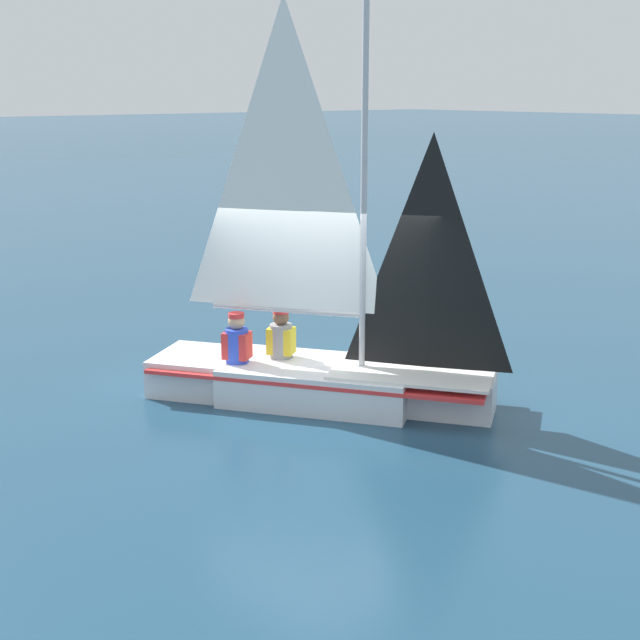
{
  "coord_description": "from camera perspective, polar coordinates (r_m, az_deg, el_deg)",
  "views": [
    {
      "loc": [
        -6.96,
        -8.64,
        3.97
      ],
      "look_at": [
        0.0,
        0.0,
        1.1
      ],
      "focal_mm": 50.0,
      "sensor_mm": 36.0,
      "label": 1
    }
  ],
  "objects": [
    {
      "name": "sailor_crew",
      "position": [
        11.74,
        -5.33,
        -2.08
      ],
      "size": [
        0.42,
        0.43,
        1.16
      ],
      "rotation": [
        0.0,
        0.0,
        5.33
      ],
      "color": "black",
      "rests_on": "ground_plane"
    },
    {
      "name": "sailboat_main",
      "position": [
        11.57,
        -0.12,
        -1.89
      ],
      "size": [
        3.62,
        4.36,
        5.21
      ],
      "rotation": [
        0.0,
        0.0,
        5.33
      ],
      "color": "silver",
      "rests_on": "ground_plane"
    },
    {
      "name": "ground_plane",
      "position": [
        11.78,
        0.0,
        -5.18
      ],
      "size": [
        260.0,
        260.0,
        0.0
      ],
      "primitive_type": "plane",
      "color": "navy"
    },
    {
      "name": "sailor_helm",
      "position": [
        11.91,
        -2.5,
        -1.78
      ],
      "size": [
        0.42,
        0.43,
        1.16
      ],
      "rotation": [
        0.0,
        0.0,
        5.33
      ],
      "color": "black",
      "rests_on": "ground_plane"
    }
  ]
}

